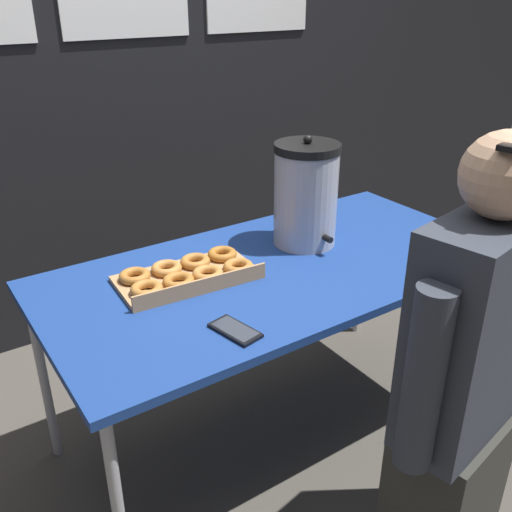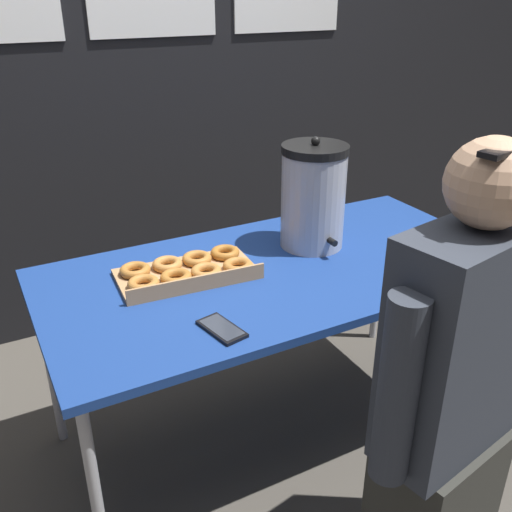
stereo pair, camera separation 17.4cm
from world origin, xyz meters
name	(u,v)px [view 1 (the left image)]	position (x,y,z in m)	size (l,w,h in m)	color
ground_plane	(275,428)	(0.00, 0.00, 0.00)	(12.00, 12.00, 0.00)	#4C473F
back_wall	(122,13)	(0.00, 1.17, 1.44)	(6.00, 0.11, 2.88)	black
folding_table	(278,276)	(0.00, 0.00, 0.66)	(1.56, 0.78, 0.70)	navy
donut_box	(188,274)	(-0.30, 0.08, 0.72)	(0.46, 0.26, 0.05)	tan
coffee_urn	(306,195)	(0.19, 0.10, 0.89)	(0.23, 0.26, 0.39)	#B7B7BC
cell_phone	(235,330)	(-0.33, -0.26, 0.71)	(0.10, 0.16, 0.01)	black
person_seated	(464,383)	(0.11, -0.68, 0.61)	(0.56, 0.29, 1.28)	#33332D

